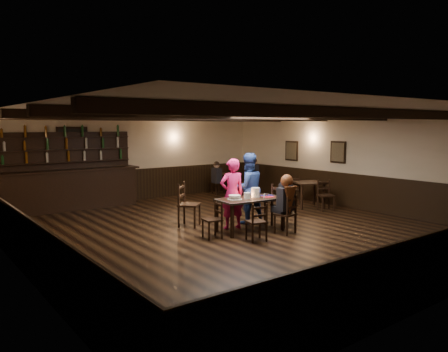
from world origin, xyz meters
TOP-DOWN VIEW (x-y plane):
  - ground at (0.00, 0.00)m, footprint 10.00×10.00m
  - room_shell at (0.01, 0.04)m, footprint 9.02×10.02m
  - dining_table at (0.31, -0.38)m, footprint 1.57×0.88m
  - chair_near_left at (-0.15, -1.16)m, footprint 0.45×0.43m
  - chair_near_right at (0.80, -1.08)m, footprint 0.47×0.45m
  - chair_end_left at (-0.67, -0.38)m, footprint 0.41×0.42m
  - chair_end_right at (1.17, -0.49)m, footprint 0.45×0.48m
  - chair_far_pushed at (-0.59, 0.93)m, footprint 0.66×0.66m
  - woman_pink at (0.13, 0.07)m, footprint 0.67×0.52m
  - man_blue at (0.79, 0.28)m, footprint 0.98×0.85m
  - seated_person at (0.79, -1.03)m, footprint 0.36×0.54m
  - cake at (-0.09, -0.31)m, footprint 0.33×0.33m
  - plate_stack_a at (0.21, -0.38)m, footprint 0.15×0.15m
  - plate_stack_b at (0.50, -0.34)m, footprint 0.19×0.19m
  - tea_light at (0.32, -0.30)m, footprint 0.04×0.04m
  - salt_shaker at (0.60, -0.52)m, footprint 0.03×0.03m
  - pepper_shaker at (0.74, -0.46)m, footprint 0.03×0.03m
  - drink_glass at (0.61, -0.30)m, footprint 0.07×0.07m
  - menu_red at (0.78, -0.47)m, footprint 0.30×0.24m
  - menu_blue at (0.86, -0.32)m, footprint 0.34×0.29m
  - bar_counter at (-2.13, 4.72)m, footprint 4.00×0.70m
  - back_table_a at (3.55, 0.81)m, footprint 1.07×1.07m
  - back_table_b at (3.05, 4.00)m, footprint 0.92×0.92m
  - bg_patron_left at (2.50, 3.92)m, footprint 0.25×0.37m
  - bg_patron_right at (3.93, 3.69)m, footprint 0.35×0.45m

SIDE VIEW (x-z plane):
  - ground at x=0.00m, z-range 0.00..0.00m
  - chair_end_left at x=-0.67m, z-range 0.07..0.86m
  - chair_near_left at x=-0.15m, z-range 0.07..0.86m
  - chair_near_right at x=0.80m, z-range 0.07..0.93m
  - chair_end_right at x=1.17m, z-range 0.08..1.09m
  - chair_far_pushed at x=-0.59m, z-range 0.09..1.12m
  - back_table_b at x=3.05m, z-range 0.27..1.02m
  - back_table_a at x=3.55m, z-range 0.27..1.02m
  - dining_table at x=0.31m, z-range 0.29..1.04m
  - bar_counter at x=-2.13m, z-range -0.37..1.83m
  - menu_red at x=0.78m, z-range 0.75..0.76m
  - menu_blue at x=0.86m, z-range 0.75..0.76m
  - tea_light at x=0.32m, z-range 0.75..0.80m
  - salt_shaker at x=0.60m, z-range 0.75..0.84m
  - pepper_shaker at x=0.74m, z-range 0.75..0.84m
  - cake at x=-0.09m, z-range 0.75..0.85m
  - drink_glass at x=0.61m, z-range 0.75..0.86m
  - woman_pink at x=0.13m, z-range 0.00..1.63m
  - plate_stack_a at x=0.21m, z-range 0.75..0.89m
  - bg_patron_left at x=2.50m, z-range 0.47..1.19m
  - seated_person at x=0.79m, z-range 0.42..1.30m
  - man_blue at x=0.79m, z-range 0.00..1.72m
  - plate_stack_b at x=0.50m, z-range 0.75..0.97m
  - bg_patron_right at x=3.93m, z-range 0.47..1.27m
  - room_shell at x=0.01m, z-range 0.39..3.10m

